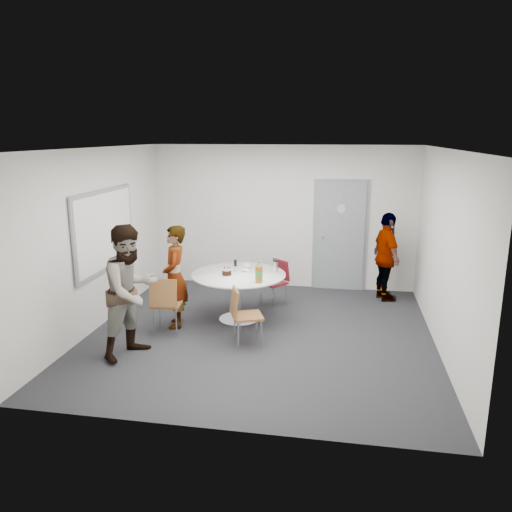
% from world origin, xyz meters
% --- Properties ---
extents(floor, '(5.00, 5.00, 0.00)m').
position_xyz_m(floor, '(0.00, 0.00, 0.00)').
color(floor, '#232327').
rests_on(floor, ground).
extents(ceiling, '(5.00, 5.00, 0.00)m').
position_xyz_m(ceiling, '(0.00, 0.00, 2.70)').
color(ceiling, silver).
rests_on(ceiling, wall_back).
extents(wall_back, '(5.00, 0.00, 5.00)m').
position_xyz_m(wall_back, '(0.00, 2.50, 1.35)').
color(wall_back, silver).
rests_on(wall_back, floor).
extents(wall_left, '(0.00, 5.00, 5.00)m').
position_xyz_m(wall_left, '(-2.50, 0.00, 1.35)').
color(wall_left, silver).
rests_on(wall_left, floor).
extents(wall_right, '(0.00, 5.00, 5.00)m').
position_xyz_m(wall_right, '(2.50, 0.00, 1.35)').
color(wall_right, silver).
rests_on(wall_right, floor).
extents(wall_front, '(5.00, 0.00, 5.00)m').
position_xyz_m(wall_front, '(0.00, -2.50, 1.35)').
color(wall_front, silver).
rests_on(wall_front, floor).
extents(door, '(1.02, 0.17, 2.12)m').
position_xyz_m(door, '(1.10, 2.48, 1.03)').
color(door, slate).
rests_on(door, wall_back).
extents(whiteboard, '(0.04, 1.90, 1.25)m').
position_xyz_m(whiteboard, '(-2.46, 0.20, 1.45)').
color(whiteboard, gray).
rests_on(whiteboard, wall_left).
extents(table, '(1.47, 1.47, 1.09)m').
position_xyz_m(table, '(-0.41, 0.50, 0.66)').
color(table, white).
rests_on(table, floor).
extents(chair_near_left, '(0.46, 0.49, 0.88)m').
position_xyz_m(chair_near_left, '(-1.37, -0.25, 0.53)').
color(chair_near_left, brown).
rests_on(chair_near_left, floor).
extents(chair_near_right, '(0.54, 0.52, 0.83)m').
position_xyz_m(chair_near_right, '(-0.19, -0.43, 0.50)').
color(chair_near_right, brown).
rests_on(chair_near_right, floor).
extents(chair_far, '(0.54, 0.55, 0.79)m').
position_xyz_m(chair_far, '(0.06, 1.36, 0.48)').
color(chair_far, maroon).
rests_on(chair_far, floor).
extents(person_main, '(0.52, 0.65, 1.57)m').
position_xyz_m(person_main, '(-1.34, 0.12, 0.78)').
color(person_main, '#A5C6EA').
rests_on(person_main, floor).
extents(person_left, '(0.98, 1.07, 1.78)m').
position_xyz_m(person_left, '(-1.56, -0.97, 0.89)').
color(person_left, white).
rests_on(person_left, floor).
extents(person_right, '(0.66, 1.00, 1.57)m').
position_xyz_m(person_right, '(1.92, 1.95, 0.79)').
color(person_right, black).
rests_on(person_right, floor).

